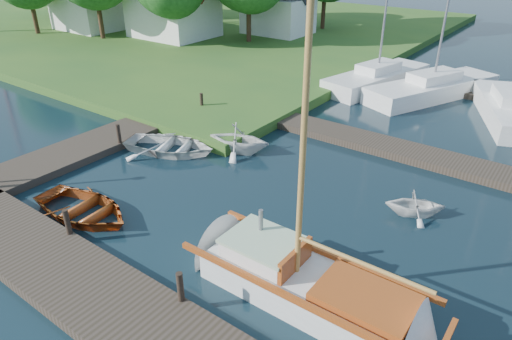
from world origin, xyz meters
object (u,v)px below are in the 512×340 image
Objects in this scene: mooring_post_1 at (67,222)px; marina_boat_0 at (377,77)px; tender_a at (170,143)px; mooring_post_4 at (119,134)px; tender_d at (416,202)px; mooring_post_5 at (202,101)px; house_c at (278,7)px; tender_b at (239,137)px; sailboat at (309,287)px; marina_boat_2 at (509,107)px; house_b at (89,1)px; marina_boat_1 at (432,87)px; dinghy at (82,206)px; mooring_post_2 at (180,287)px.

marina_boat_0 reaches higher than mooring_post_1.
tender_a is at bearing 179.37° from marina_boat_0.
mooring_post_4 is 0.21× the size of tender_a.
mooring_post_5 is at bearing 48.34° from tender_d.
tender_d is 27.08m from house_c.
sailboat is at bearing -146.50° from tender_b.
marina_boat_2 reaches higher than house_b.
mooring_post_1 is 19.91m from marina_boat_1.
house_c is at bearing 112.17° from mooring_post_1.
marina_boat_1 reaches higher than tender_d.
house_b is (-24.10, 17.96, 2.40)m from dinghy.
mooring_post_5 is (0.00, 5.00, 0.00)m from mooring_post_4.
dinghy is 6.75m from tender_b.
house_c is (-12.05, 7.58, 2.00)m from marina_boat_0.
marina_boat_0 is 14.38m from house_c.
mooring_post_1 is 0.07× the size of marina_boat_0.
marina_boat_0 is (5.05, 14.42, -0.12)m from mooring_post_4.
tender_b is at bearing 119.88° from marina_boat_2.
tender_a is (-2.14, 6.02, -0.31)m from mooring_post_1.
mooring_post_2 is at bearing -155.75° from marina_boat_1.
marina_boat_0 reaches higher than mooring_post_4.
dinghy is 18.49m from marina_boat_0.
marina_boat_2 is (1.49, 16.17, 0.24)m from sailboat.
dinghy is at bearing 129.43° from marina_boat_2.
mooring_post_2 is 0.43× the size of tender_d.
tender_b is at bearing -72.84° from tender_a.
sailboat reaches higher than mooring_post_5.
marina_boat_1 reaches higher than tender_a.
marina_boat_2 is at bearing -24.36° from house_c.
mooring_post_5 is at bearing 164.56° from marina_boat_0.
marina_boat_2 is at bearing -32.36° from tender_d.
marina_boat_1 is 1.83× the size of house_c.
house_b is at bearing 41.54° from tender_d.
house_b reaches higher than dinghy.
mooring_post_1 is at bearing -51.34° from mooring_post_4.
mooring_post_1 is at bearing 133.10° from marina_boat_2.
marina_boat_2 is (4.00, -1.16, 0.03)m from marina_boat_1.
dinghy is at bearing 154.99° from tender_b.
marina_boat_1 is at bearing 49.03° from mooring_post_5.
mooring_post_1 is at bearing -68.20° from mooring_post_5.
dinghy is (-7.63, -1.09, 0.03)m from sailboat.
marina_boat_2 is at bearing 34.19° from mooring_post_5.
marina_boat_1 is at bearing 90.84° from mooring_post_2.
tender_a is at bearing 69.14° from tender_d.
house_b is at bearing 151.79° from sailboat.
mooring_post_4 is at bearing 107.05° from tender_b.
mooring_post_1 is at bearing 105.58° from tender_d.
mooring_post_2 reaches higher than tender_d.
mooring_post_1 is 1.00× the size of mooring_post_2.
mooring_post_2 and mooring_post_5 have the same top height.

